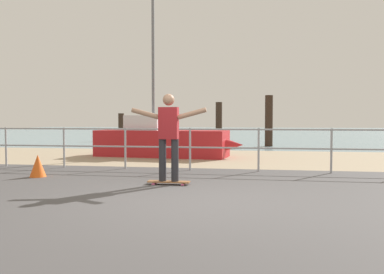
# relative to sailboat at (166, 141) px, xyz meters

# --- Properties ---
(ground_plane) EXTENTS (24.00, 10.00, 0.04)m
(ground_plane) POSITION_rel_sailboat_xyz_m (2.07, -8.01, -0.52)
(ground_plane) COLOR #474444
(ground_plane) RESTS_ON ground
(beach_strip) EXTENTS (24.00, 6.00, 0.04)m
(beach_strip) POSITION_rel_sailboat_xyz_m (2.07, -0.01, -0.52)
(beach_strip) COLOR tan
(beach_strip) RESTS_ON ground
(sea_surface) EXTENTS (72.00, 50.00, 0.04)m
(sea_surface) POSITION_rel_sailboat_xyz_m (2.07, 27.99, -0.52)
(sea_surface) COLOR #75939E
(sea_surface) RESTS_ON ground
(railing_fence) EXTENTS (11.60, 0.05, 1.05)m
(railing_fence) POSITION_rel_sailboat_xyz_m (0.58, -3.41, 0.18)
(railing_fence) COLOR #9EA0A5
(railing_fence) RESTS_ON ground
(sailboat) EXTENTS (5.03, 1.83, 5.32)m
(sailboat) POSITION_rel_sailboat_xyz_m (0.00, 0.00, 0.00)
(sailboat) COLOR #B21E23
(sailboat) RESTS_ON ground
(skateboard) EXTENTS (0.80, 0.21, 0.08)m
(skateboard) POSITION_rel_sailboat_xyz_m (1.37, -5.58, -0.46)
(skateboard) COLOR brown
(skateboard) RESTS_ON ground
(skateboarder) EXTENTS (1.45, 0.22, 1.65)m
(skateboarder) POSITION_rel_sailboat_xyz_m (1.37, -5.58, 0.49)
(skateboarder) COLOR #26262B
(skateboarder) RESTS_ON skateboard
(groyne_post_0) EXTENTS (0.34, 0.34, 1.65)m
(groyne_post_0) POSITION_rel_sailboat_xyz_m (-5.02, 9.54, 0.30)
(groyne_post_0) COLOR #332319
(groyne_post_0) RESTS_ON ground
(groyne_post_1) EXTENTS (0.27, 0.27, 1.97)m
(groyne_post_1) POSITION_rel_sailboat_xyz_m (-2.16, 9.60, 0.46)
(groyne_post_1) COLOR #332319
(groyne_post_1) RESTS_ON ground
(groyne_post_2) EXTENTS (0.40, 0.40, 2.34)m
(groyne_post_2) POSITION_rel_sailboat_xyz_m (0.69, 11.06, 0.65)
(groyne_post_2) COLOR #332319
(groyne_post_2) RESTS_ON ground
(groyne_post_3) EXTENTS (0.36, 0.36, 2.40)m
(groyne_post_3) POSITION_rel_sailboat_xyz_m (3.55, 5.79, 0.68)
(groyne_post_3) COLOR #332319
(groyne_post_3) RESTS_ON ground
(traffic_cone) EXTENTS (0.36, 0.36, 0.50)m
(traffic_cone) POSITION_rel_sailboat_xyz_m (-1.63, -5.07, -0.27)
(traffic_cone) COLOR #E55919
(traffic_cone) RESTS_ON ground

